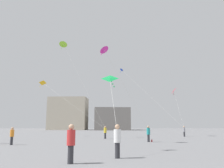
# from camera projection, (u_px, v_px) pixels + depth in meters

# --- Properties ---
(person_in_teal) EXTENTS (0.37, 0.37, 1.70)m
(person_in_teal) POSITION_uv_depth(u_px,v_px,m) (148.00, 133.00, 24.52)
(person_in_teal) COLOR #2D2D33
(person_in_teal) RESTS_ON ground_plane
(person_in_grey) EXTENTS (0.36, 0.36, 1.66)m
(person_in_grey) POSITION_uv_depth(u_px,v_px,m) (184.00, 131.00, 36.18)
(person_in_grey) COLOR #2D2D33
(person_in_grey) RESTS_ON ground_plane
(person_in_yellow) EXTENTS (0.36, 0.36, 1.67)m
(person_in_yellow) POSITION_uv_depth(u_px,v_px,m) (105.00, 132.00, 30.39)
(person_in_yellow) COLOR #2D2D33
(person_in_yellow) RESTS_ON ground_plane
(person_in_orange) EXTENTS (0.35, 0.35, 1.59)m
(person_in_orange) POSITION_uv_depth(u_px,v_px,m) (12.00, 135.00, 20.76)
(person_in_orange) COLOR #2D2D33
(person_in_orange) RESTS_ON ground_plane
(person_in_white) EXTENTS (0.39, 0.39, 1.78)m
(person_in_white) POSITION_uv_depth(u_px,v_px,m) (117.00, 139.00, 12.34)
(person_in_white) COLOR #2D2D33
(person_in_white) RESTS_ON ground_plane
(person_in_red) EXTENTS (0.39, 0.39, 1.78)m
(person_in_red) POSITION_uv_depth(u_px,v_px,m) (71.00, 142.00, 10.59)
(person_in_red) COLOR #2D2D33
(person_in_red) RESTS_ON ground_plane
(kite_cobalt_diamond) EXTENTS (10.01, 5.73, 11.11)m
(kite_cobalt_diamond) POSITION_uv_depth(u_px,v_px,m) (124.00, 72.00, 43.18)
(kite_cobalt_diamond) COLOR blue
(kite_lime_diamond) EXTENTS (7.23, 2.83, 13.02)m
(kite_lime_diamond) POSITION_uv_depth(u_px,v_px,m) (64.00, 45.00, 34.90)
(kite_lime_diamond) COLOR #8CD12D
(kite_amber_delta) EXTENTS (11.24, 6.96, 7.73)m
(kite_amber_delta) POSITION_uv_depth(u_px,v_px,m) (45.00, 84.00, 37.92)
(kite_amber_delta) COLOR yellow
(kite_crimson_delta) EXTENTS (1.34, 2.68, 6.73)m
(kite_crimson_delta) POSITION_uv_depth(u_px,v_px,m) (174.00, 91.00, 39.16)
(kite_crimson_delta) COLOR red
(kite_magenta_diamond) EXTENTS (5.36, 2.62, 8.68)m
(kite_magenta_diamond) POSITION_uv_depth(u_px,v_px,m) (104.00, 50.00, 24.20)
(kite_magenta_diamond) COLOR #D12899
(kite_emerald_delta) EXTENTS (0.96, 3.70, 3.99)m
(kite_emerald_delta) POSITION_uv_depth(u_px,v_px,m) (110.00, 79.00, 16.37)
(kite_emerald_delta) COLOR green
(building_left_hall) EXTENTS (15.77, 10.35, 13.30)m
(building_left_hall) POSITION_uv_depth(u_px,v_px,m) (68.00, 114.00, 96.11)
(building_left_hall) COLOR #B2A893
(building_left_hall) RESTS_ON ground_plane
(building_centre_hall) EXTENTS (14.82, 18.22, 8.53)m
(building_centre_hall) POSITION_uv_depth(u_px,v_px,m) (111.00, 119.00, 93.20)
(building_centre_hall) COLOR gray
(building_centre_hall) RESTS_ON ground_plane
(handbag_beside_flyer) EXTENTS (0.17, 0.33, 0.24)m
(handbag_beside_flyer) POSITION_uv_depth(u_px,v_px,m) (152.00, 141.00, 24.47)
(handbag_beside_flyer) COLOR maroon
(handbag_beside_flyer) RESTS_ON ground_plane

